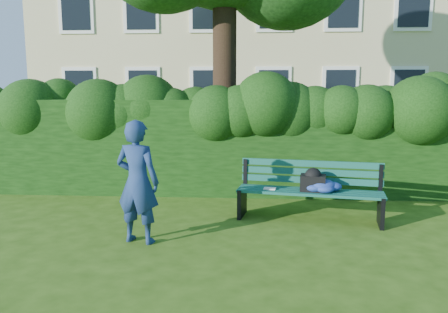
{
  "coord_description": "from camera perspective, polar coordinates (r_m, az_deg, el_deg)",
  "views": [
    {
      "loc": [
        0.43,
        -6.15,
        2.0
      ],
      "look_at": [
        0.0,
        0.6,
        0.95
      ],
      "focal_mm": 35.0,
      "sensor_mm": 36.0,
      "label": 1
    }
  ],
  "objects": [
    {
      "name": "park_bench",
      "position": [
        6.82,
        11.53,
        -4.04
      ],
      "size": [
        2.25,
        0.93,
        0.89
      ],
      "rotation": [
        0.0,
        0.0,
        -0.18
      ],
      "color": "#0D423A",
      "rests_on": "ground"
    },
    {
      "name": "ground",
      "position": [
        6.48,
        -0.34,
        -9.15
      ],
      "size": [
        80.0,
        80.0,
        0.0
      ],
      "primitive_type": "plane",
      "color": "#2D4D10",
      "rests_on": "ground"
    },
    {
      "name": "man_reading",
      "position": [
        5.77,
        -11.22,
        -3.28
      ],
      "size": [
        0.67,
        0.52,
        1.62
      ],
      "primitive_type": "imported",
      "rotation": [
        0.0,
        0.0,
        2.89
      ],
      "color": "navy",
      "rests_on": "ground"
    },
    {
      "name": "hedge",
      "position": [
        8.44,
        0.69,
        1.33
      ],
      "size": [
        10.0,
        1.0,
        1.8
      ],
      "color": "black",
      "rests_on": "ground"
    }
  ]
}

